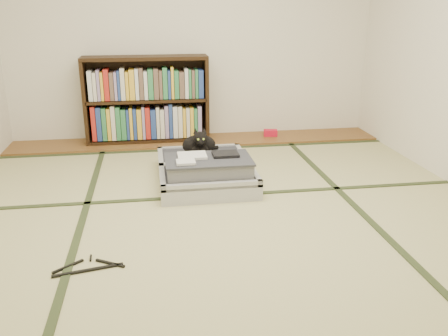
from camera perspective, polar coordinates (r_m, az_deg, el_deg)
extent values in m
plane|color=#C1B681|center=(3.41, 0.07, -5.93)|extent=(4.50, 4.50, 0.00)
cube|color=brown|center=(5.27, -3.29, 3.33)|extent=(4.00, 0.50, 0.02)
cube|color=red|center=(5.43, 5.61, 4.23)|extent=(0.16, 0.11, 0.07)
plane|color=silver|center=(5.33, -3.82, 16.48)|extent=(4.00, 0.00, 4.00)
plane|color=silver|center=(0.96, 21.30, 3.09)|extent=(4.00, 0.00, 4.00)
cube|color=#2D381E|center=(3.41, -16.88, -6.71)|extent=(0.05, 4.50, 0.01)
cube|color=#2D381E|center=(3.68, 15.69, -4.65)|extent=(0.05, 4.50, 0.01)
cube|color=#2D381E|center=(3.77, -0.87, -3.33)|extent=(4.00, 0.05, 0.01)
cube|color=#2D381E|center=(4.98, -2.95, 2.33)|extent=(4.00, 0.05, 0.01)
cube|color=black|center=(5.26, -16.28, 7.71)|extent=(0.04, 0.30, 0.84)
cube|color=black|center=(5.24, -2.19, 8.43)|extent=(0.04, 0.30, 0.84)
cube|color=black|center=(5.31, -9.00, 3.47)|extent=(1.31, 0.30, 0.04)
cube|color=black|center=(5.15, -9.52, 12.94)|extent=(1.31, 0.30, 0.04)
cube|color=black|center=(5.21, -9.25, 8.11)|extent=(1.26, 0.30, 0.03)
cube|color=black|center=(5.35, -9.26, 8.41)|extent=(1.31, 0.02, 0.84)
cube|color=gray|center=(5.24, -9.13, 5.73)|extent=(1.18, 0.21, 0.36)
cube|color=gray|center=(5.16, -9.37, 10.14)|extent=(1.18, 0.21, 0.32)
cube|color=#ACACB1|center=(3.83, -1.86, -1.90)|extent=(0.78, 0.52, 0.14)
cube|color=#2D2E34|center=(3.82, -1.87, -1.41)|extent=(0.70, 0.44, 0.10)
cube|color=#ACACB1|center=(3.59, -1.40, -2.17)|extent=(0.78, 0.04, 0.05)
cube|color=#ACACB1|center=(4.03, -2.29, 0.27)|extent=(0.78, 0.04, 0.05)
cube|color=#ACACB1|center=(3.79, -7.42, -1.17)|extent=(0.04, 0.52, 0.05)
cube|color=#ACACB1|center=(3.87, 3.56, -0.59)|extent=(0.04, 0.52, 0.05)
cube|color=#ACACB1|center=(4.32, -2.71, 0.55)|extent=(0.78, 0.52, 0.14)
cube|color=#2D2E34|center=(4.31, -2.71, 0.99)|extent=(0.70, 0.44, 0.10)
cube|color=#ACACB1|center=(4.07, -2.36, 0.46)|extent=(0.78, 0.04, 0.05)
cube|color=#ACACB1|center=(4.52, -3.05, 2.38)|extent=(0.78, 0.04, 0.05)
cube|color=#ACACB1|center=(4.28, -7.64, 1.23)|extent=(0.04, 0.52, 0.05)
cube|color=#ACACB1|center=(4.35, 2.12, 1.69)|extent=(0.04, 0.52, 0.05)
cylinder|color=black|center=(4.05, -2.32, 0.43)|extent=(0.70, 0.02, 0.02)
cube|color=gray|center=(3.79, -1.88, -0.07)|extent=(0.67, 0.41, 0.14)
cube|color=#37373E|center=(3.76, -1.89, 1.05)|extent=(0.69, 0.43, 0.02)
cube|color=silver|center=(3.80, -3.86, 1.50)|extent=(0.23, 0.19, 0.02)
cube|color=black|center=(3.83, 0.17, 1.69)|extent=(0.21, 0.17, 0.02)
cube|color=silver|center=(3.64, -4.62, 0.72)|extent=(0.15, 0.12, 0.02)
cube|color=white|center=(3.58, -5.01, -3.41)|extent=(0.06, 0.01, 0.04)
cube|color=white|center=(3.60, -3.02, -3.50)|extent=(0.05, 0.01, 0.04)
cube|color=orange|center=(3.64, 2.69, -2.97)|extent=(0.05, 0.01, 0.04)
cube|color=#197F33|center=(3.62, 1.56, -2.74)|extent=(0.04, 0.01, 0.03)
ellipsoid|color=black|center=(4.27, -3.03, 2.79)|extent=(0.30, 0.20, 0.19)
ellipsoid|color=black|center=(4.20, -2.90, 2.18)|extent=(0.15, 0.11, 0.11)
ellipsoid|color=black|center=(4.13, -2.88, 3.57)|extent=(0.13, 0.12, 0.12)
sphere|color=black|center=(4.09, -2.80, 3.10)|extent=(0.06, 0.06, 0.06)
cone|color=black|center=(4.13, -3.44, 4.46)|extent=(0.05, 0.06, 0.06)
cone|color=black|center=(4.14, -2.41, 4.50)|extent=(0.05, 0.06, 0.06)
sphere|color=#A5BF33|center=(4.08, -3.12, 3.45)|extent=(0.02, 0.02, 0.02)
sphere|color=#A5BF33|center=(4.08, -2.48, 3.48)|extent=(0.02, 0.02, 0.02)
cylinder|color=black|center=(4.39, -1.79, 2.34)|extent=(0.18, 0.11, 0.03)
torus|color=white|center=(4.33, -0.64, 1.82)|extent=(0.11, 0.11, 0.01)
torus|color=white|center=(4.32, -0.56, 1.96)|extent=(0.09, 0.09, 0.01)
cube|color=black|center=(2.87, -16.04, -11.73)|extent=(0.39, 0.10, 0.01)
cube|color=black|center=(2.94, -18.25, -11.18)|extent=(0.16, 0.14, 0.01)
cube|color=black|center=(2.91, -13.54, -11.07)|extent=(0.18, 0.12, 0.01)
cylinder|color=black|center=(2.99, -15.74, -10.37)|extent=(0.02, 0.07, 0.01)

